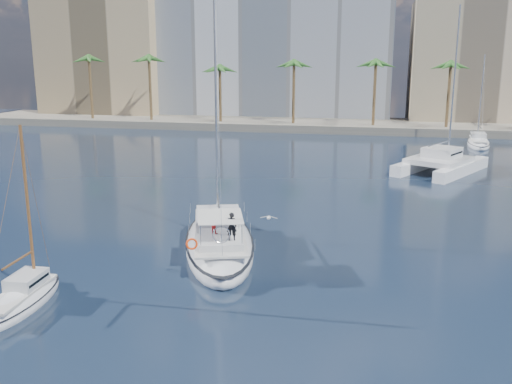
# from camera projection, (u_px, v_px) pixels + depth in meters

# --- Properties ---
(ground) EXTENTS (160.00, 160.00, 0.00)m
(ground) POSITION_uv_depth(u_px,v_px,m) (251.00, 258.00, 33.51)
(ground) COLOR black
(ground) RESTS_ON ground
(quay) EXTENTS (120.00, 14.00, 1.20)m
(quay) POSITION_uv_depth(u_px,v_px,m) (332.00, 125.00, 91.39)
(quay) COLOR gray
(quay) RESTS_ON ground
(building_modern) EXTENTS (42.00, 16.00, 28.00)m
(building_modern) POSITION_uv_depth(u_px,v_px,m) (273.00, 41.00, 102.04)
(building_modern) COLOR silver
(building_modern) RESTS_ON ground
(building_tan_left) EXTENTS (22.00, 14.00, 22.00)m
(building_tan_left) POSITION_uv_depth(u_px,v_px,m) (109.00, 58.00, 104.94)
(building_tan_left) COLOR tan
(building_tan_left) RESTS_ON ground
(building_beige) EXTENTS (20.00, 14.00, 20.00)m
(building_beige) POSITION_uv_depth(u_px,v_px,m) (473.00, 64.00, 93.33)
(building_beige) COLOR beige
(building_beige) RESTS_ON ground
(palm_left) EXTENTS (3.60, 3.60, 12.30)m
(palm_left) POSITION_uv_depth(u_px,v_px,m) (121.00, 63.00, 92.10)
(palm_left) COLOR brown
(palm_left) RESTS_ON ground
(palm_centre) EXTENTS (3.60, 3.60, 12.30)m
(palm_centre) POSITION_uv_depth(u_px,v_px,m) (332.00, 63.00, 85.30)
(palm_centre) COLOR brown
(palm_centre) RESTS_ON ground
(main_sloop) EXTENTS (7.71, 13.47, 19.05)m
(main_sloop) POSITION_uv_depth(u_px,v_px,m) (219.00, 242.00, 34.50)
(main_sloop) COLOR white
(main_sloop) RESTS_ON ground
(small_sloop) EXTENTS (2.25, 6.34, 8.99)m
(small_sloop) POSITION_uv_depth(u_px,v_px,m) (22.00, 299.00, 26.97)
(small_sloop) COLOR white
(small_sloop) RESTS_ON ground
(catamaran) EXTENTS (10.28, 12.45, 16.36)m
(catamaran) POSITION_uv_depth(u_px,v_px,m) (441.00, 161.00, 57.63)
(catamaran) COLOR white
(catamaran) RESTS_ON ground
(seagull) EXTENTS (1.17, 0.50, 0.22)m
(seagull) POSITION_uv_depth(u_px,v_px,m) (269.00, 218.00, 37.88)
(seagull) COLOR silver
(seagull) RESTS_ON ground
(moored_yacht_a) EXTENTS (3.37, 9.52, 11.90)m
(moored_yacht_a) POSITION_uv_depth(u_px,v_px,m) (478.00, 146.00, 74.22)
(moored_yacht_a) COLOR white
(moored_yacht_a) RESTS_ON ground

